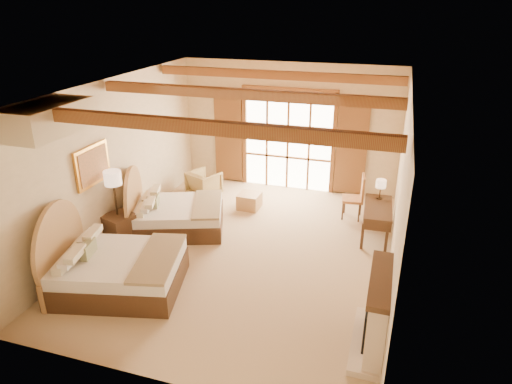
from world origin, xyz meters
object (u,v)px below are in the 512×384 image
at_px(armchair, 204,183).
at_px(nightstand, 120,230).
at_px(desk, 377,221).
at_px(bed_far, 172,213).
at_px(bed_near, 111,266).

bearing_deg(armchair, nightstand, 101.73).
distance_m(armchair, desk, 4.36).
height_order(bed_far, nightstand, bed_far).
bearing_deg(desk, bed_far, -170.40).
height_order(bed_near, desk, bed_near).
distance_m(bed_far, armchair, 1.86).
bearing_deg(bed_far, bed_near, -109.55).
bearing_deg(bed_near, nightstand, 103.89).
distance_m(bed_near, bed_far, 2.25).
distance_m(bed_near, nightstand, 1.49).
xyz_separation_m(bed_near, bed_far, (-0.00, 2.25, -0.03)).
height_order(bed_near, bed_far, bed_near).
height_order(bed_near, nightstand, bed_near).
bearing_deg(nightstand, bed_near, -43.50).
height_order(nightstand, desk, desk).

